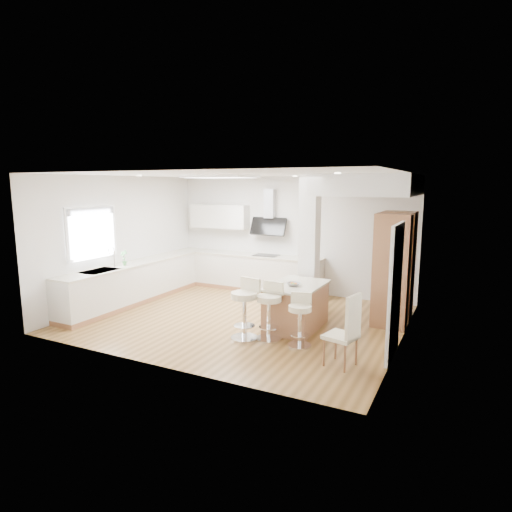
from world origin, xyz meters
The scene contains 18 objects.
ground centered at (0.00, 0.00, 0.00)m, with size 6.00×6.00×0.00m, color olive.
ceiling centered at (0.00, 0.00, 0.00)m, with size 6.00×5.00×0.02m, color white.
wall_back centered at (0.00, 2.50, 1.40)m, with size 6.00×0.04×2.80m, color silver.
wall_left centered at (-3.00, 0.00, 1.40)m, with size 0.04×5.00×2.80m, color silver.
wall_right centered at (3.00, 0.00, 1.40)m, with size 0.04×5.00×2.80m, color silver.
skylight centered at (-0.79, 0.60, 2.77)m, with size 4.10×2.10×0.06m.
window_left centered at (-2.96, -0.90, 1.69)m, with size 0.06×1.28×1.07m.
doorway_right centered at (2.97, -0.60, 1.00)m, with size 0.05×1.00×2.10m.
counter_left centered at (-2.70, 0.23, 0.46)m, with size 0.63×4.50×1.35m.
counter_back centered at (-0.91, 2.22, 0.70)m, with size 3.62×0.63×2.50m.
pillar centered at (1.05, 0.95, 1.40)m, with size 0.35×0.35×2.80m.
soffit centered at (2.10, 1.40, 2.60)m, with size 1.78×2.20×0.40m.
oven_column centered at (2.68, 1.23, 1.05)m, with size 0.63×1.21×2.10m.
peninsula centered at (1.16, -0.02, 0.41)m, with size 0.91×1.36×0.88m.
bar_stool_a centered at (0.59, -0.94, 0.59)m, with size 0.55×0.55×1.04m.
bar_stool_b centered at (0.98, -0.78, 0.55)m, with size 0.48×0.48×0.98m.
bar_stool_c centered at (1.55, -0.83, 0.49)m, with size 0.47×0.47×0.87m.
dining_chair centered at (2.44, -1.32, 0.58)m, with size 0.51×0.51×1.09m.
Camera 1 is at (3.90, -7.11, 2.61)m, focal length 30.00 mm.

